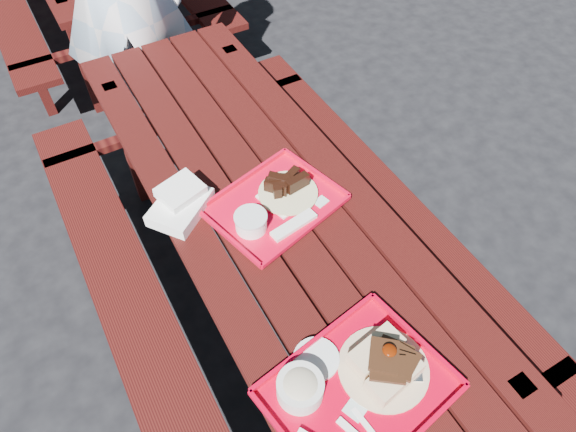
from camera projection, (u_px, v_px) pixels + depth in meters
name	position (u px, v px, depth m)	size (l,w,h in m)	color
ground	(273.00, 304.00, 2.46)	(60.00, 60.00, 0.00)	black
picnic_table_near	(269.00, 232.00, 2.02)	(1.41, 2.40, 0.75)	#3B0E0B
near_tray	(353.00, 380.00, 1.41)	(0.55, 0.46, 0.15)	#C0001C
far_tray	(274.00, 205.00, 1.83)	(0.52, 0.45, 0.08)	red
white_cloth	(180.00, 203.00, 1.82)	(0.27, 0.26, 0.09)	white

